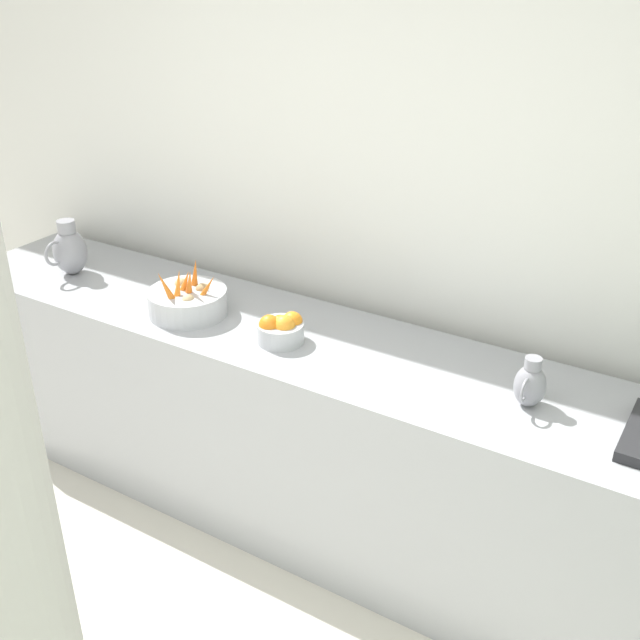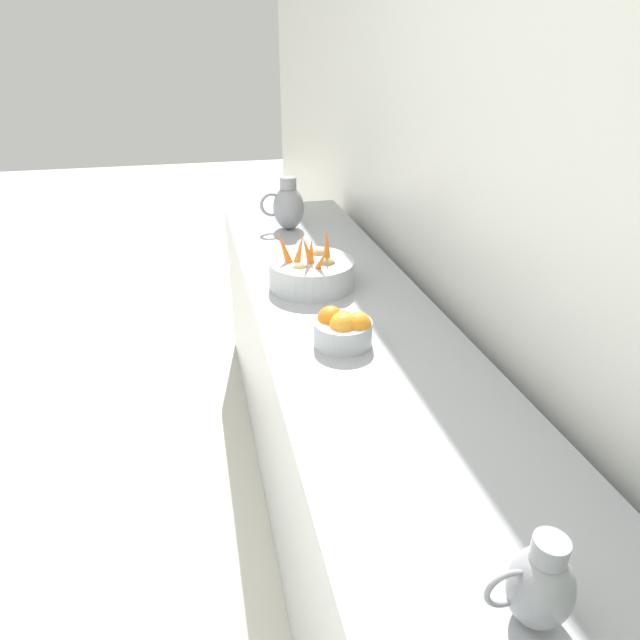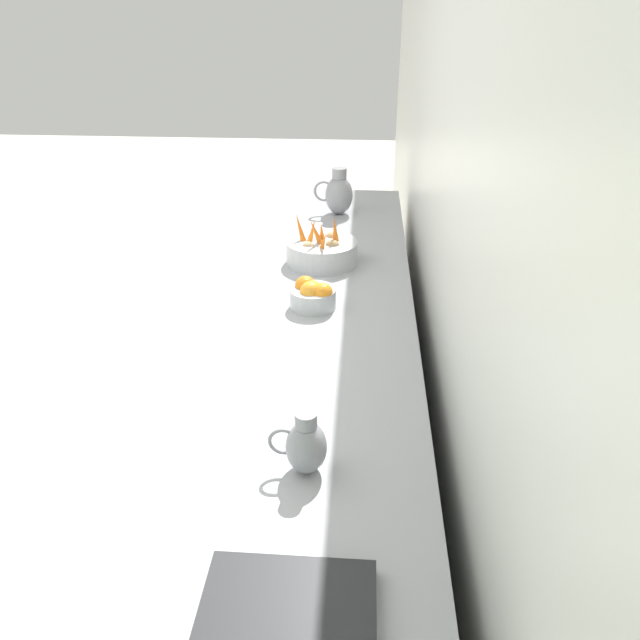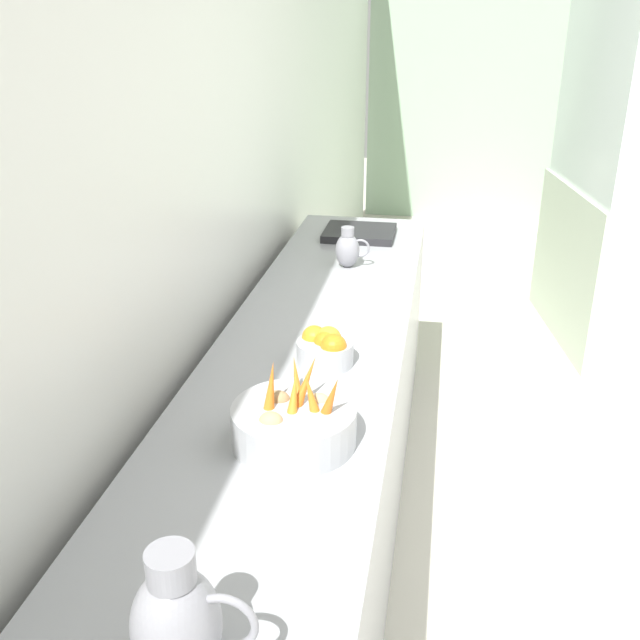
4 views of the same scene
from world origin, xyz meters
name	(u,v)px [view 4 (image 4 of 4)]	position (x,y,z in m)	size (l,w,h in m)	color
tile_wall_left	(214,132)	(-1.95, 0.27, 1.50)	(0.10, 8.68, 3.00)	silver
prep_counter	(305,470)	(-1.53, -0.23, 0.44)	(0.63, 3.40, 0.88)	#9EA0A5
vegetable_colander	(294,423)	(-1.45, -0.73, 0.94)	(0.32, 0.32, 0.23)	#ADAFB5
orange_bowl	(325,347)	(-1.45, -0.28, 0.94)	(0.18, 0.18, 0.12)	#ADAFB5
metal_pitcher_tall	(178,621)	(-1.49, -1.45, 1.00)	(0.21, 0.15, 0.25)	gray
metal_pitcher_short	(348,249)	(-1.51, 0.65, 0.96)	(0.15, 0.10, 0.18)	gray
counter_sink_basin	(360,233)	(-1.51, 1.11, 0.90)	(0.34, 0.30, 0.04)	#232326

